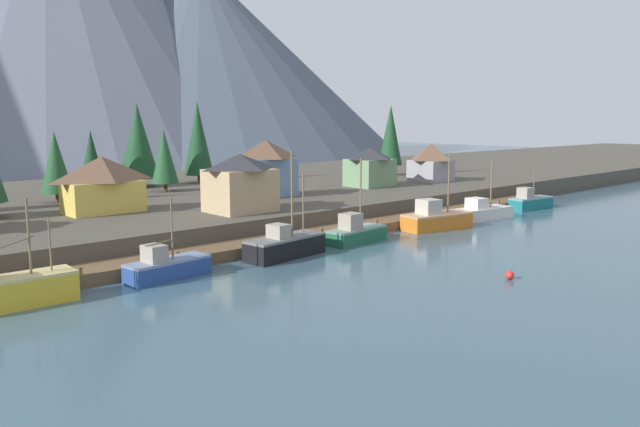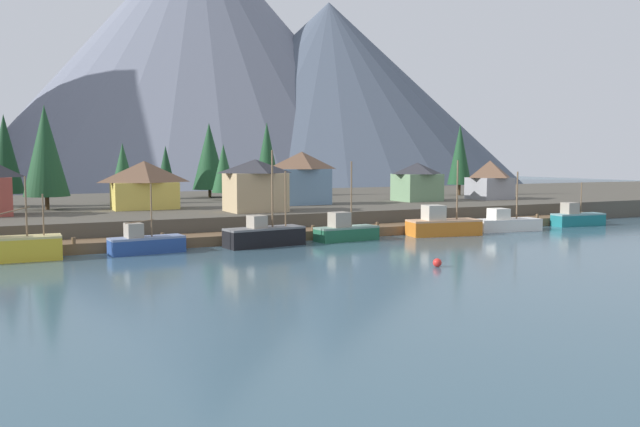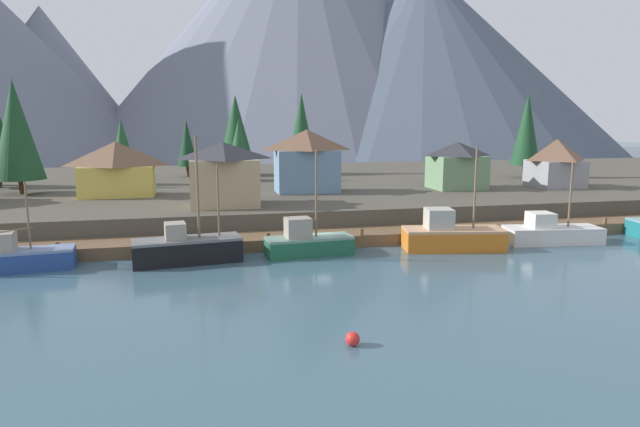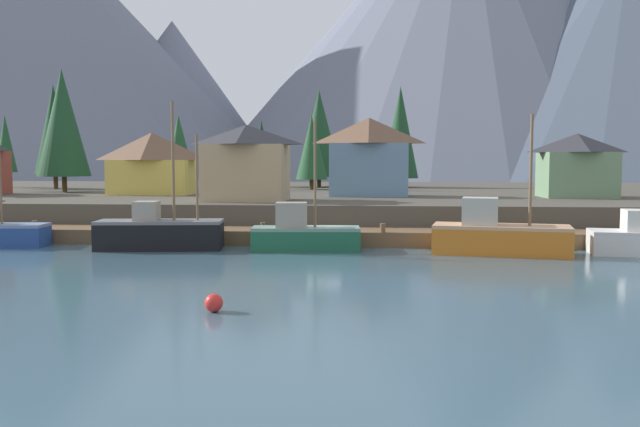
# 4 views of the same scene
# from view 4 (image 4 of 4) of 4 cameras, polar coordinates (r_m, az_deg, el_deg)

# --- Properties ---
(ground_plane) EXTENTS (400.00, 400.00, 1.00)m
(ground_plane) POSITION_cam_4_polar(r_m,az_deg,el_deg) (64.91, 1.70, -1.05)
(ground_plane) COLOR #3D5B6B
(dock) EXTENTS (80.00, 4.00, 1.60)m
(dock) POSITION_cam_4_polar(r_m,az_deg,el_deg) (46.93, 0.39, -1.93)
(dock) COLOR brown
(dock) RESTS_ON ground_plane
(shoreline_bank) EXTENTS (400.00, 56.00, 2.50)m
(shoreline_bank) POSITION_cam_4_polar(r_m,az_deg,el_deg) (76.72, 2.24, 1.10)
(shoreline_bank) COLOR #4C473D
(shoreline_bank) RESTS_ON ground_plane
(mountain_west_peak) EXTENTS (154.44, 154.44, 81.99)m
(mountain_west_peak) POSITION_cam_4_polar(r_m,az_deg,el_deg) (212.15, -24.57, 13.61)
(mountain_west_peak) COLOR slate
(mountain_west_peak) RESTS_ON ground_plane
(mountain_central_peak) EXTENTS (64.90, 64.90, 45.65)m
(mountain_central_peak) POSITION_cam_4_polar(r_m,az_deg,el_deg) (201.83, -12.24, 9.20)
(mountain_central_peak) COLOR slate
(mountain_central_peak) RESTS_ON ground_plane
(mountain_east_peak) EXTENTS (150.19, 150.19, 87.31)m
(mountain_east_peak) POSITION_cam_4_polar(r_m,az_deg,el_deg) (204.10, 12.06, 15.05)
(mountain_east_peak) COLOR slate
(mountain_east_peak) RESTS_ON ground_plane
(mountain_far_ridge) EXTENTS (126.77, 126.77, 59.75)m
(mountain_far_ridge) POSITION_cam_4_polar(r_m,az_deg,el_deg) (186.23, 24.38, 11.50)
(mountain_far_ridge) COLOR #475160
(mountain_far_ridge) RESTS_ON ground_plane
(fishing_boat_black) EXTENTS (8.27, 3.65, 9.54)m
(fishing_boat_black) POSITION_cam_4_polar(r_m,az_deg,el_deg) (45.09, -13.37, -1.55)
(fishing_boat_black) COLOR black
(fishing_boat_black) RESTS_ON ground_plane
(fishing_boat_green) EXTENTS (7.06, 3.00, 8.41)m
(fishing_boat_green) POSITION_cam_4_polar(r_m,az_deg,el_deg) (43.39, -1.40, -1.75)
(fishing_boat_green) COLOR #1E5B3D
(fishing_boat_green) RESTS_ON ground_plane
(fishing_boat_orange) EXTENTS (8.58, 4.40, 8.53)m
(fishing_boat_orange) POSITION_cam_4_polar(r_m,az_deg,el_deg) (43.00, 14.76, -1.77)
(fishing_boat_orange) COLOR #CC6B1E
(fishing_boat_orange) RESTS_ON ground_plane
(house_yellow) EXTENTS (8.03, 4.60, 5.93)m
(house_yellow) POSITION_cam_4_polar(r_m,az_deg,el_deg) (67.02, -13.94, 4.16)
(house_yellow) COLOR gold
(house_yellow) RESTS_ON shoreline_bank
(house_green) EXTENTS (6.27, 5.46, 5.63)m
(house_green) POSITION_cam_4_polar(r_m,az_deg,el_deg) (64.06, 20.79, 3.85)
(house_green) COLOR #6B8E66
(house_green) RESTS_ON shoreline_bank
(house_blue) EXTENTS (7.39, 4.52, 7.15)m
(house_blue) POSITION_cam_4_polar(r_m,az_deg,el_deg) (62.36, 4.14, 4.83)
(house_blue) COLOR #6689A8
(house_blue) RESTS_ON shoreline_bank
(house_tan) EXTENTS (6.71, 5.74, 6.12)m
(house_tan) POSITION_cam_4_polar(r_m,az_deg,el_deg) (55.24, -6.21, 4.32)
(house_tan) COLOR tan
(house_tan) RESTS_ON shoreline_bank
(conifer_near_left) EXTENTS (3.58, 3.58, 8.39)m
(conifer_near_left) POSITION_cam_4_polar(r_m,az_deg,el_deg) (76.43, -0.71, 5.60)
(conifer_near_left) COLOR #4C3823
(conifer_near_left) RESTS_ON shoreline_bank
(conifer_near_right) EXTENTS (4.47, 4.47, 11.87)m
(conifer_near_right) POSITION_cam_4_polar(r_m,az_deg,el_deg) (83.41, -21.46, 6.60)
(conifer_near_right) COLOR #4C3823
(conifer_near_right) RESTS_ON shoreline_bank
(conifer_mid_left) EXTENTS (5.51, 5.51, 11.94)m
(conifer_mid_left) POSITION_cam_4_polar(r_m,az_deg,el_deg) (84.20, -0.08, 6.75)
(conifer_mid_left) COLOR #4C3823
(conifer_mid_left) RESTS_ON shoreline_bank
(conifer_back_left) EXTENTS (5.39, 5.39, 12.67)m
(conifer_back_left) POSITION_cam_4_polar(r_m,az_deg,el_deg) (75.23, -20.83, 7.15)
(conifer_back_left) COLOR #4C3823
(conifer_back_left) RESTS_ON shoreline_bank
(conifer_back_right) EXTENTS (3.59, 3.59, 8.38)m
(conifer_back_right) POSITION_cam_4_polar(r_m,az_deg,el_deg) (77.90, -11.79, 5.48)
(conifer_back_right) COLOR #4C3823
(conifer_back_right) RESTS_ON shoreline_bank
(conifer_centre) EXTENTS (2.89, 2.89, 8.26)m
(conifer_centre) POSITION_cam_4_polar(r_m,az_deg,el_deg) (84.54, -4.95, 5.56)
(conifer_centre) COLOR #4C3823
(conifer_centre) RESTS_ON shoreline_bank
(conifer_far_left) EXTENTS (2.55, 2.55, 8.80)m
(conifer_far_left) POSITION_cam_4_polar(r_m,az_deg,el_deg) (90.89, -24.94, 5.33)
(conifer_far_left) COLOR #4C3823
(conifer_far_left) RESTS_ON shoreline_bank
(conifer_far_right) EXTENTS (4.49, 4.49, 12.33)m
(conifer_far_right) POSITION_cam_4_polar(r_m,az_deg,el_deg) (84.06, 6.77, 6.80)
(conifer_far_right) COLOR #4C3823
(conifer_far_right) RESTS_ON shoreline_bank
(channel_buoy) EXTENTS (0.70, 0.70, 0.70)m
(channel_buoy) POSITION_cam_4_polar(r_m,az_deg,el_deg) (26.16, -8.92, -7.43)
(channel_buoy) COLOR red
(channel_buoy) RESTS_ON ground_plane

